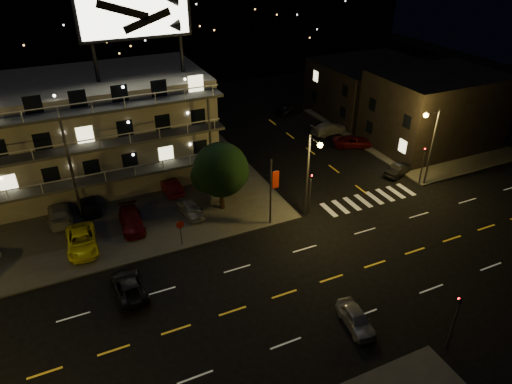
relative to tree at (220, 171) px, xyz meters
name	(u,v)px	position (x,y,z in m)	size (l,w,h in m)	color
ground	(259,302)	(-2.02, -12.50, -3.99)	(140.00, 140.00, 0.00)	black
curb_nw	(33,208)	(-16.02, 7.50, -3.91)	(44.00, 24.00, 0.15)	#383836
curb_ne	(405,131)	(27.98, 7.50, -3.91)	(16.00, 24.00, 0.15)	#383836
motel	(63,133)	(-11.96, 11.38, 1.36)	(28.00, 13.80, 18.10)	#9B9687
side_bldg_front	(434,110)	(27.97, 3.50, 0.26)	(14.06, 10.00, 8.50)	black
side_bldg_back	(370,88)	(27.97, 15.50, -0.49)	(14.06, 12.00, 7.00)	black
hill_backdrop	(58,2)	(-7.96, 56.28, 7.56)	(120.00, 25.00, 24.00)	black
streetlight_nc	(310,169)	(6.48, -4.56, 0.97)	(0.44, 1.92, 8.00)	#2D2D30
streetlight_ne	(430,140)	(20.12, -4.20, 0.97)	(1.92, 0.44, 8.00)	#2D2D30
signal_nw	(310,189)	(6.98, -4.00, -1.42)	(0.20, 0.27, 4.60)	#2D2D30
signal_sw	(455,318)	(6.98, -21.00, -1.42)	(0.20, 0.27, 4.60)	#2D2D30
signal_ne	(423,162)	(19.98, -4.00, -1.42)	(0.27, 0.20, 4.60)	#2D2D30
banner_north	(272,191)	(3.07, -4.10, -0.56)	(0.83, 0.16, 6.40)	#2D2D30
stop_sign	(181,229)	(-5.02, -3.93, -2.28)	(0.91, 0.11, 2.61)	#2D2D30
tree	(220,171)	(0.00, 0.00, 0.00)	(5.13, 4.94, 6.46)	black
lot_car_2	(82,241)	(-12.49, -0.99, -3.15)	(2.29, 4.96, 1.38)	yellow
lot_car_3	(131,221)	(-8.23, 0.35, -3.17)	(1.87, 4.60, 1.34)	#4F0B10
lot_car_4	(191,209)	(-2.96, 0.07, -3.21)	(1.49, 3.70, 1.26)	#96969B
lot_car_7	(60,212)	(-13.76, 4.26, -3.11)	(2.05, 5.04, 1.46)	#96969B
lot_car_8	(88,204)	(-11.30, 4.73, -3.14)	(1.65, 4.11, 1.40)	black
lot_car_9	(170,186)	(-3.54, 4.86, -3.15)	(1.46, 4.17, 1.38)	#4F0B10
side_car_0	(398,170)	(19.38, -1.47, -3.37)	(1.31, 3.77, 1.24)	black
side_car_1	(353,142)	(19.21, 6.53, -3.35)	(2.13, 4.62, 1.28)	#4F0B10
side_car_2	(329,128)	(18.77, 11.09, -3.29)	(1.97, 4.85, 1.41)	#96969B
side_car_3	(289,108)	(17.63, 19.48, -3.24)	(1.76, 4.37, 1.49)	black
road_car_east	(356,318)	(2.87, -17.07, -3.37)	(1.45, 3.62, 1.23)	#96969B
road_car_west	(129,286)	(-10.06, -7.69, -3.36)	(2.08, 4.52, 1.25)	black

